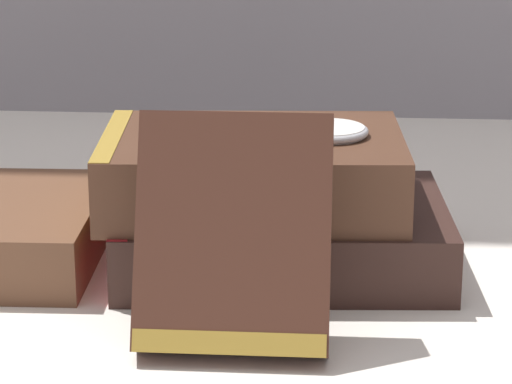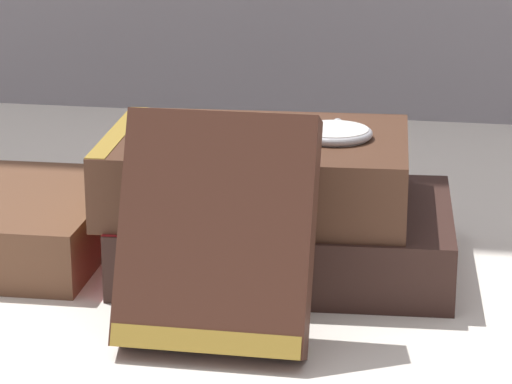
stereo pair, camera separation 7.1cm
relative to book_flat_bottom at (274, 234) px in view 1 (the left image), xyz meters
name	(u,v)px [view 1 (the left image)]	position (x,y,z in m)	size (l,w,h in m)	color
ground_plane	(179,274)	(-0.06, -0.02, -0.02)	(3.00, 3.00, 0.00)	silver
book_flat_bottom	(274,234)	(0.00, 0.00, 0.00)	(0.21, 0.16, 0.04)	#331E19
book_flat_top	(244,171)	(-0.02, -0.01, 0.04)	(0.19, 0.14, 0.05)	#4C2D1E
book_leaning_front	(234,243)	(-0.01, -0.12, 0.04)	(0.10, 0.07, 0.13)	#422319
pocket_watch	(329,131)	(0.03, 0.00, 0.07)	(0.05, 0.05, 0.01)	white
reading_glasses	(184,185)	(-0.08, 0.16, -0.02)	(0.12, 0.06, 0.00)	#4C3828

